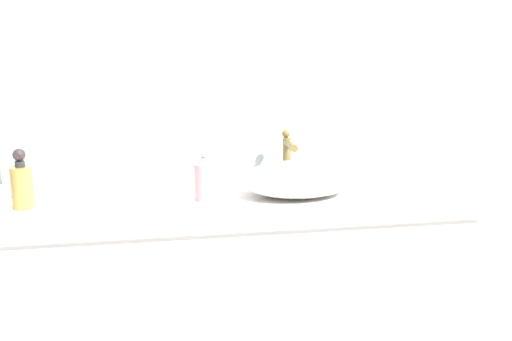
# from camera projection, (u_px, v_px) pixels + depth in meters

# --- Properties ---
(bathroom_wall_rear) EXTENTS (6.00, 0.06, 2.60)m
(bathroom_wall_rear) POSITION_uv_depth(u_px,v_px,m) (219.00, 54.00, 2.13)
(bathroom_wall_rear) COLOR silver
(bathroom_wall_rear) RESTS_ON ground
(vanity_counter) EXTENTS (1.62, 0.50, 0.87)m
(vanity_counter) POSITION_uv_depth(u_px,v_px,m) (217.00, 317.00, 2.06)
(vanity_counter) COLOR white
(vanity_counter) RESTS_ON ground
(sink_basin) EXTENTS (0.37, 0.27, 0.11)m
(sink_basin) POSITION_uv_depth(u_px,v_px,m) (298.00, 179.00, 1.94)
(sink_basin) COLOR white
(sink_basin) RESTS_ON vanity_counter
(faucet) EXTENTS (0.03, 0.15, 0.18)m
(faucet) POSITION_uv_depth(u_px,v_px,m) (288.00, 153.00, 2.07)
(faucet) COLOR brown
(faucet) RESTS_ON vanity_counter
(soap_dispenser) EXTENTS (0.06, 0.06, 0.18)m
(soap_dispenser) POSITION_uv_depth(u_px,v_px,m) (22.00, 184.00, 1.80)
(soap_dispenser) COLOR #AD8D45
(soap_dispenser) RESTS_ON vanity_counter
(lotion_bottle) EXTENTS (0.07, 0.07, 0.18)m
(lotion_bottle) POSITION_uv_depth(u_px,v_px,m) (206.00, 178.00, 1.88)
(lotion_bottle) COLOR #D697A4
(lotion_bottle) RESTS_ON vanity_counter
(candle_jar) EXTENTS (0.05, 0.05, 0.04)m
(candle_jar) POSITION_uv_depth(u_px,v_px,m) (147.00, 190.00, 1.93)
(candle_jar) COLOR silver
(candle_jar) RESTS_ON vanity_counter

